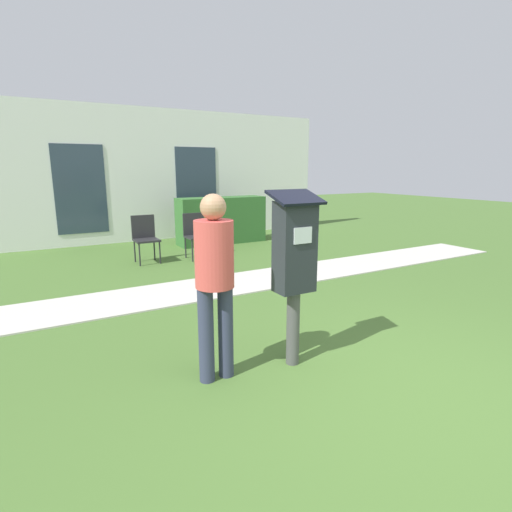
{
  "coord_description": "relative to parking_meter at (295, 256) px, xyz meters",
  "views": [
    {
      "loc": [
        -2.48,
        -1.77,
        1.77
      ],
      "look_at": [
        -0.85,
        1.08,
        1.05
      ],
      "focal_mm": 28.0,
      "sensor_mm": 36.0,
      "label": 1
    }
  ],
  "objects": [
    {
      "name": "building_facade",
      "position": [
        0.49,
        7.25,
        0.58
      ],
      "size": [
        10.0,
        0.26,
        3.2
      ],
      "color": "white",
      "rests_on": "ground"
    },
    {
      "name": "outdoor_chair_left",
      "position": [
        -0.1,
        4.78,
        -0.49
      ],
      "size": [
        0.44,
        0.44,
        0.9
      ],
      "rotation": [
        0.0,
        0.0,
        0.15
      ],
      "color": "#262628",
      "rests_on": "ground"
    },
    {
      "name": "person_standing",
      "position": [
        -0.72,
        0.1,
        -0.09
      ],
      "size": [
        0.32,
        0.32,
        1.58
      ],
      "rotation": [
        0.0,
        0.0,
        -0.14
      ],
      "color": "#333851",
      "rests_on": "ground"
    },
    {
      "name": "ground_plane",
      "position": [
        0.49,
        -1.02,
        -1.02
      ],
      "size": [
        40.0,
        40.0,
        0.0
      ],
      "primitive_type": "plane",
      "color": "#476B2D"
    },
    {
      "name": "outdoor_chair_middle",
      "position": [
        0.87,
        4.64,
        -0.49
      ],
      "size": [
        0.44,
        0.44,
        0.9
      ],
      "rotation": [
        0.0,
        0.0,
        0.07
      ],
      "color": "#262628",
      "rests_on": "ground"
    },
    {
      "name": "hedge_row",
      "position": [
        2.02,
        5.9,
        -0.47
      ],
      "size": [
        2.12,
        0.6,
        1.1
      ],
      "color": "#33662D",
      "rests_on": "ground"
    },
    {
      "name": "parking_meter",
      "position": [
        0.0,
        0.0,
        0.0
      ],
      "size": [
        0.44,
        0.31,
        1.59
      ],
      "color": "#4C4C4C",
      "rests_on": "ground"
    },
    {
      "name": "sidewalk",
      "position": [
        0.49,
        2.58,
        -1.01
      ],
      "size": [
        12.0,
        1.1,
        0.02
      ],
      "color": "beige",
      "rests_on": "ground"
    }
  ]
}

